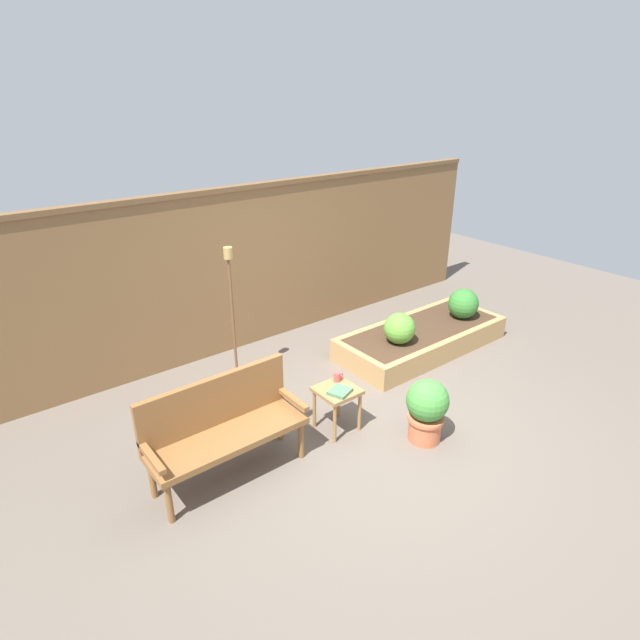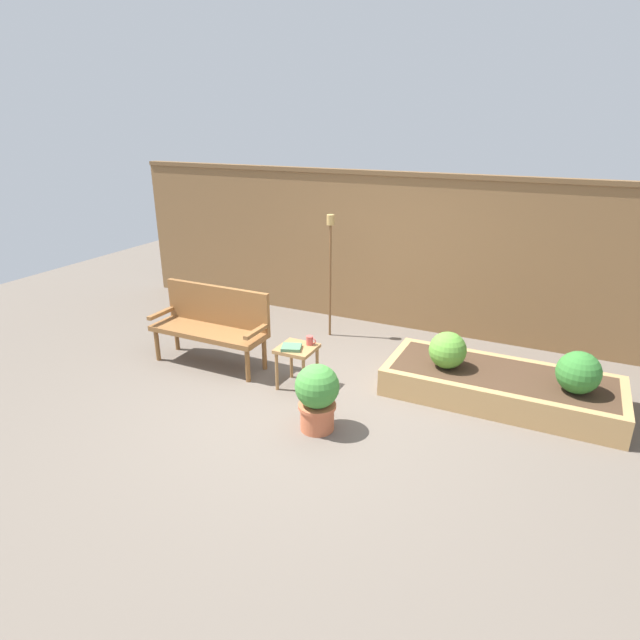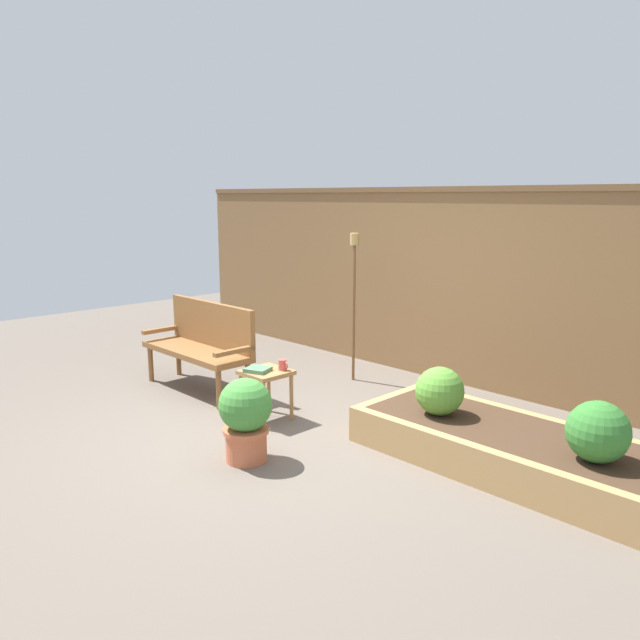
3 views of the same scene
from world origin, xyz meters
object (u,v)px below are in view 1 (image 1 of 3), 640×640
garden_bench (222,421)px  book_on_table (340,391)px  tiki_torch (231,292)px  cup_on_table (337,377)px  side_table (337,396)px  potted_boxwood (427,408)px  shrub_near_bench (400,328)px  shrub_far_corner (463,304)px

garden_bench → book_on_table: 1.21m
tiki_torch → cup_on_table: bearing=-73.8°
side_table → potted_boxwood: 0.90m
book_on_table → shrub_near_bench: bearing=2.9°
potted_boxwood → side_table: bearing=130.3°
book_on_table → cup_on_table: bearing=35.8°
shrub_near_bench → shrub_far_corner: size_ratio=0.95×
cup_on_table → book_on_table: 0.23m
side_table → book_on_table: (-0.03, -0.07, 0.10)m
garden_bench → potted_boxwood: size_ratio=2.15×
cup_on_table → book_on_table: bearing=-123.8°
side_table → potted_boxwood: bearing=-49.7°
tiki_torch → shrub_far_corner: bearing=-16.9°
book_on_table → shrub_far_corner: 2.88m
shrub_near_bench → book_on_table: bearing=-156.7°
book_on_table → potted_boxwood: bearing=-65.5°
side_table → shrub_near_bench: 1.62m
side_table → garden_bench: bearing=173.6°
side_table → tiki_torch: size_ratio=0.29×
book_on_table → potted_boxwood: 0.87m
potted_boxwood → shrub_far_corner: size_ratio=1.60×
cup_on_table → shrub_far_corner: (2.68, 0.47, -0.02)m
garden_bench → tiki_torch: bearing=56.7°
garden_bench → potted_boxwood: 1.99m
garden_bench → side_table: garden_bench is taller
side_table → shrub_far_corner: 2.84m
book_on_table → potted_boxwood: potted_boxwood is taller
potted_boxwood → garden_bench: bearing=155.5°
side_table → cup_on_table: size_ratio=4.21×
side_table → shrub_near_bench: (1.51, 0.59, 0.10)m
side_table → shrub_far_corner: shrub_far_corner is taller
cup_on_table → shrub_far_corner: shrub_far_corner is taller
potted_boxwood → shrub_near_bench: bearing=53.9°
potted_boxwood → shrub_far_corner: 2.54m
side_table → cup_on_table: (0.10, 0.12, 0.13)m
side_table → tiki_torch: 1.73m
side_table → cup_on_table: 0.20m
shrub_near_bench → tiki_torch: tiki_torch is taller
garden_bench → side_table: 1.24m
cup_on_table → potted_boxwood: size_ratio=0.17×
cup_on_table → tiki_torch: 1.59m
side_table → potted_boxwood: size_ratio=0.72×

